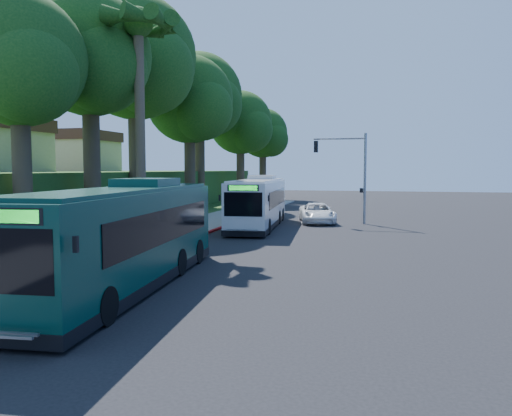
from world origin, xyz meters
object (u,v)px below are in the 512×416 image
(white_bus, at_px, (259,202))
(pickup, at_px, (317,213))
(bus_shelter, at_px, (145,211))
(teal_bus, at_px, (126,235))

(white_bus, xyz_separation_m, pickup, (3.81, 3.83, -1.07))
(bus_shelter, bearing_deg, white_bus, 62.86)
(bus_shelter, distance_m, white_bus, 10.05)
(teal_bus, bearing_deg, white_bus, 84.74)
(white_bus, bearing_deg, teal_bus, -95.67)
(pickup, bearing_deg, teal_bus, -112.21)
(white_bus, bearing_deg, pickup, 39.62)
(bus_shelter, xyz_separation_m, white_bus, (4.58, 8.94, 0.04))
(bus_shelter, bearing_deg, pickup, 56.69)
(teal_bus, bearing_deg, bus_shelter, 108.23)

